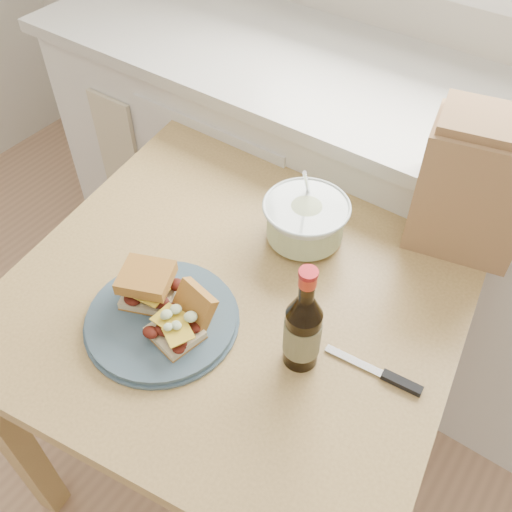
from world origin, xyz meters
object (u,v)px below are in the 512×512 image
Objects in this scene: coleslaw_bowl at (305,222)px; plate at (162,319)px; beer_bottle at (303,329)px; paper_bag at (474,190)px; dining_table at (243,312)px.

plate is at bearing -105.81° from coleslaw_bowl.
beer_bottle reaches higher than coleslaw_bowl.
beer_bottle reaches higher than plate.
paper_bag is at bearing 34.30° from coleslaw_bowl.
plate is 1.01× the size of paper_bag.
beer_bottle is (0.21, -0.10, 0.21)m from dining_table.
paper_bag is (0.40, 0.58, 0.14)m from plate.
paper_bag is at bearing 55.23° from plate.
plate is 0.72m from paper_bag.
plate is at bearing -174.61° from beer_bottle.
paper_bag is (0.12, 0.49, 0.06)m from beer_bottle.
paper_bag reaches higher than dining_table.
beer_bottle is at bearing 18.16° from plate.
paper_bag reaches higher than beer_bottle.
coleslaw_bowl is 0.34m from beer_bottle.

